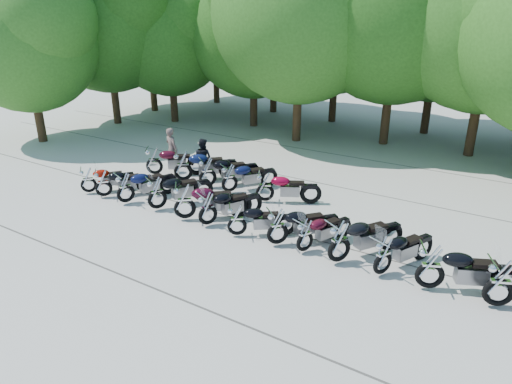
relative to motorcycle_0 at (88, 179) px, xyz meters
The scene contains 33 objects.
ground 6.73m from the motorcycle_0, ahead, with size 90.00×90.00×0.00m, color #A29D92.
tree_0 16.09m from the motorcycle_0, 124.68° to the left, with size 7.50×7.50×9.21m.
tree_1 12.91m from the motorcycle_0, 116.20° to the left, with size 6.97×6.97×8.55m.
tree_2 13.35m from the motorcycle_0, 92.57° to the left, with size 7.31×7.31×8.97m.
tree_3 12.68m from the motorcycle_0, 73.96° to the left, with size 8.70×8.70×10.67m.
tree_4 15.83m from the motorcycle_0, 60.37° to the left, with size 9.13×9.13×11.20m.
tree_5 18.12m from the motorcycle_0, 48.61° to the left, with size 9.04×9.04×11.10m.
tree_9 19.17m from the motorcycle_0, 111.66° to the left, with size 7.59×7.59×9.32m.
tree_10 17.43m from the motorcycle_0, 95.49° to the left, with size 7.78×7.78×9.55m.
tree_11 17.05m from the motorcycle_0, 79.65° to the left, with size 7.56×7.56×9.28m.
tree_12 18.91m from the motorcycle_0, 62.17° to the left, with size 7.88×7.88×9.67m.
tree_16 9.98m from the motorcycle_0, 155.98° to the left, with size 6.97×6.97×8.55m.
tree_17 12.97m from the motorcycle_0, 132.80° to the left, with size 8.31×8.31×10.20m.
motorcycle_0 is the anchor object (origin of this frame).
motorcycle_1 0.79m from the motorcycle_0, ahead, with size 0.64×2.11×1.19m, color black, non-canonical shape.
motorcycle_2 1.92m from the motorcycle_0, ahead, with size 0.70×2.29×1.30m, color #0D1339, non-canonical shape.
motorcycle_3 3.27m from the motorcycle_0, ahead, with size 0.72×2.38×1.34m, color black, non-canonical shape.
motorcycle_4 4.59m from the motorcycle_0, ahead, with size 0.76×2.49×1.41m, color #350719, non-canonical shape.
motorcycle_5 5.50m from the motorcycle_0, ahead, with size 0.69×2.28×1.29m, color black, non-canonical shape.
motorcycle_6 6.70m from the motorcycle_0, ahead, with size 0.63×2.07×1.17m, color black, non-canonical shape.
motorcycle_7 8.03m from the motorcycle_0, ahead, with size 0.70×2.29×1.30m, color black, non-canonical shape.
motorcycle_8 8.88m from the motorcycle_0, ahead, with size 0.62×2.05×1.16m, color #3F0816, non-canonical shape.
motorcycle_9 9.93m from the motorcycle_0, ahead, with size 0.76×2.48×1.40m, color black, non-canonical shape.
motorcycle_10 11.12m from the motorcycle_0, ahead, with size 0.67×2.19×1.24m, color black, non-canonical shape.
motorcycle_11 12.30m from the motorcycle_0, ahead, with size 0.75×2.45×1.38m, color black, non-canonical shape.
motorcycle_12 13.81m from the motorcycle_0, ahead, with size 0.75×2.48×1.40m, color #920905, non-canonical shape.
motorcycle_13 2.88m from the motorcycle_0, 76.43° to the left, with size 0.74×2.42×1.37m, color #3B0816, non-canonical shape.
motorcycle_14 3.60m from the motorcycle_0, 52.20° to the left, with size 0.78×2.57×1.45m, color #0E163D, non-canonical shape.
motorcycle_15 4.45m from the motorcycle_0, 39.64° to the left, with size 0.74×2.43×1.37m, color black, non-canonical shape.
motorcycle_16 5.29m from the motorcycle_0, 32.47° to the left, with size 0.69×2.26×1.28m, color #0C1238, non-canonical shape.
motorcycle_17 6.65m from the motorcycle_0, 24.62° to the left, with size 0.69×2.26×1.28m, color maroon, non-canonical shape.
rider_0 3.85m from the motorcycle_0, 77.65° to the left, with size 0.68×0.44×1.86m, color brown.
rider_1 4.49m from the motorcycle_0, 56.05° to the left, with size 0.80×0.62×1.64m, color black.
Camera 1 is at (7.09, -9.83, 6.44)m, focal length 32.00 mm.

